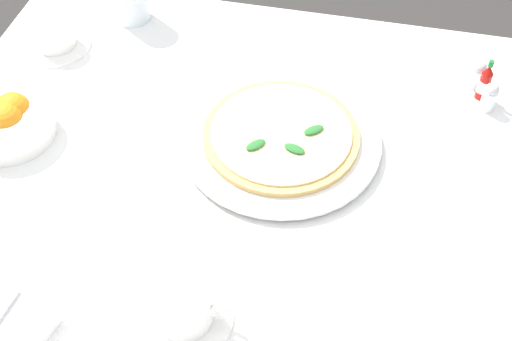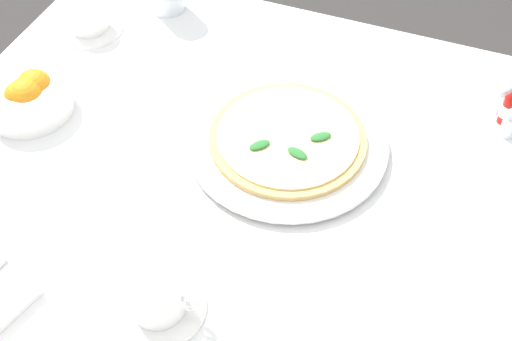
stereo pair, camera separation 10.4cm
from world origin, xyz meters
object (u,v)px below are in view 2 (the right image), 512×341
Objects in this scene: citrus_bowl at (28,97)px; pepper_shaker at (510,123)px; coffee_cup_far_right at (158,299)px; pizza_plate at (287,143)px; coffee_cup_left_edge at (88,18)px; hot_sauce_bottle at (508,107)px; pizza at (288,137)px; salt_shaker at (502,99)px.

pepper_shaker is at bearing -73.15° from citrus_bowl.
coffee_cup_far_right is 0.88× the size of citrus_bowl.
coffee_cup_left_edge is (0.16, 0.48, 0.02)m from pizza_plate.
pepper_shaker is at bearing -160.35° from hot_sauce_bottle.
pizza is 4.64× the size of pepper_shaker.
pizza is 4.64× the size of salt_shaker.
coffee_cup_left_edge is at bearing 38.84° from coffee_cup_far_right.
salt_shaker is (0.22, -0.32, 0.01)m from pizza_plate.
pizza is at bearing -10.08° from coffee_cup_far_right.
coffee_cup_far_right is 2.36× the size of pepper_shaker.
coffee_cup_far_right is 0.69m from salt_shaker.
pizza_plate is 0.36m from coffee_cup_far_right.
citrus_bowl is at bearing 108.91° from hot_sauce_bottle.
coffee_cup_left_edge is 2.31× the size of pepper_shaker.
citrus_bowl reaches higher than pizza.
coffee_cup_far_right is at bearing 146.34° from salt_shaker.
salt_shaker is (0.03, 0.01, -0.01)m from hot_sauce_bottle.
salt_shaker is at bearing -55.12° from pizza.
hot_sauce_bottle is (0.19, -0.33, 0.01)m from pizza.
citrus_bowl is at bearing -174.51° from coffee_cup_left_edge.
citrus_bowl is at bearing 99.29° from pizza_plate.
coffee_cup_left_edge reaches higher than salt_shaker.
hot_sauce_bottle is at bearing -35.71° from coffee_cup_far_right.
coffee_cup_far_right is 0.67m from hot_sauce_bottle.
coffee_cup_left_edge is at bearing 92.07° from hot_sauce_bottle.
citrus_bowl reaches higher than coffee_cup_far_right.
coffee_cup_far_right reaches higher than salt_shaker.
citrus_bowl is (-0.07, 0.45, 0.02)m from pizza_plate.
coffee_cup_far_right reaches higher than pizza.
salt_shaker is at bearing 19.65° from pepper_shaker.
hot_sauce_bottle is (0.03, -0.80, 0.01)m from coffee_cup_left_edge.
coffee_cup_far_right is at bearing 169.96° from pizza_plate.
coffee_cup_left_edge is 0.80m from salt_shaker.
pizza_plate is 5.95× the size of pepper_shaker.
pizza_plate is 2.52× the size of coffee_cup_far_right.
hot_sauce_bottle is 0.03m from salt_shaker.
hot_sauce_bottle reaches higher than pizza.
coffee_cup_far_right reaches higher than pizza_plate.
hot_sauce_bottle reaches higher than pepper_shaker.
pizza is at bearing -80.75° from citrus_bowl.
citrus_bowl reaches higher than salt_shaker.
pizza_plate is at bearing 124.83° from salt_shaker.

